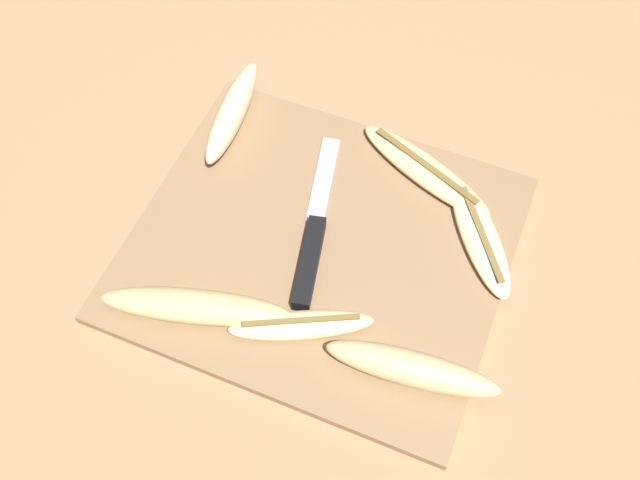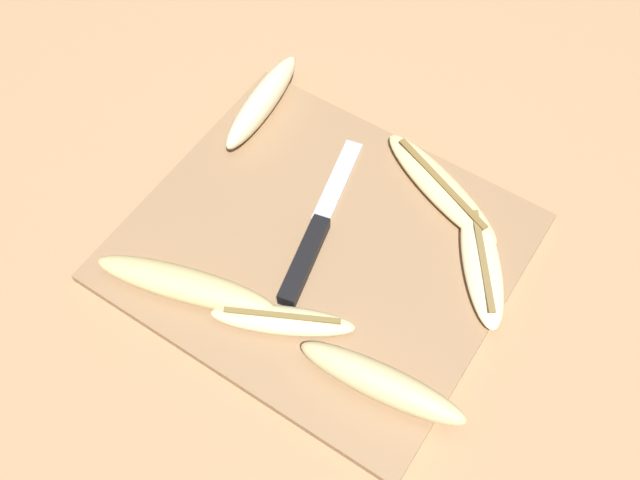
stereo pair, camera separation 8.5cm
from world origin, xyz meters
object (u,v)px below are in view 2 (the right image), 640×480
Objects in this scene: banana_mellow_near at (382,383)px; banana_ripe_center at (441,188)px; banana_pale_long at (262,101)px; banana_soft_right at (283,320)px; knife at (308,244)px; banana_spotted_left at (184,284)px; banana_cream_curved at (482,264)px.

banana_ripe_center is at bearing 105.03° from banana_mellow_near.
banana_soft_right is at bearing -50.34° from banana_pale_long.
banana_ripe_center is 1.13× the size of banana_pale_long.
knife is at bearing -40.55° from banana_pale_long.
banana_spotted_left is 1.33× the size of banana_cream_curved.
banana_mellow_near reaches higher than banana_ripe_center.
banana_soft_right is (-0.06, -0.25, 0.00)m from banana_ripe_center.
banana_mellow_near is 1.20× the size of banana_soft_right.
banana_spotted_left is 1.21× the size of banana_pale_long.
banana_mellow_near reaches higher than banana_cream_curved.
banana_spotted_left reaches higher than knife.
banana_ripe_center is (-0.07, 0.25, -0.01)m from banana_mellow_near.
banana_spotted_left is 1.36× the size of banana_soft_right.
banana_soft_right is 0.98× the size of banana_cream_curved.
knife is 0.18m from banana_ripe_center.
banana_pale_long is (-0.08, 0.26, 0.00)m from banana_spotted_left.
banana_mellow_near reaches higher than banana_soft_right.
banana_spotted_left is at bearing -72.49° from banana_pale_long.
banana_soft_right is (0.11, 0.03, -0.00)m from banana_spotted_left.
banana_pale_long is at bearing -177.25° from banana_ripe_center.
banana_cream_curved is at bearing 13.00° from knife.
banana_spotted_left is at bearing -141.47° from banana_cream_curved.
knife is 0.22m from banana_pale_long.
banana_soft_right is at bearing 177.82° from banana_mellow_near.
banana_cream_curved is (0.26, 0.21, -0.01)m from banana_spotted_left.
banana_ripe_center is at bearing 76.92° from banana_soft_right.
banana_cream_curved is at bearing 51.17° from banana_soft_right.
banana_mellow_near is at bearing -2.18° from banana_soft_right.
banana_pale_long is (-0.32, 0.24, 0.00)m from banana_mellow_near.
banana_ripe_center is (0.17, 0.27, -0.01)m from banana_spotted_left.
banana_pale_long is at bearing 170.93° from banana_cream_curved.
banana_soft_right is at bearing -103.08° from banana_ripe_center.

